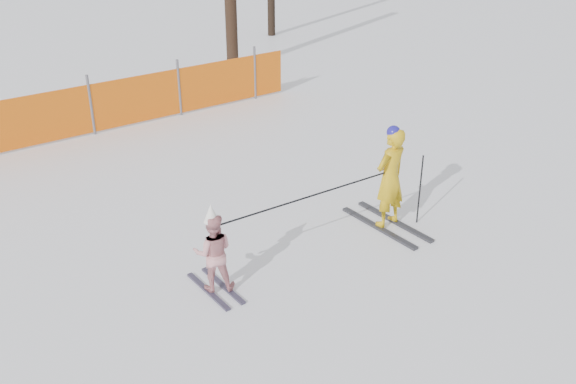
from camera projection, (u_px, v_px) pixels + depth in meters
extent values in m
plane|color=white|center=(310.00, 272.00, 8.60)|extent=(120.00, 120.00, 0.00)
cube|color=black|center=(378.00, 228.00, 9.65)|extent=(0.09, 1.54, 0.04)
cube|color=black|center=(394.00, 221.00, 9.83)|extent=(0.09, 1.54, 0.04)
imported|color=gold|center=(390.00, 178.00, 9.39)|extent=(0.59, 0.42, 1.53)
sphere|color=navy|center=(394.00, 132.00, 9.08)|extent=(0.20, 0.20, 0.20)
cube|color=black|center=(208.00, 291.00, 8.17)|extent=(0.09, 0.98, 0.03)
cube|color=black|center=(223.00, 285.00, 8.29)|extent=(0.09, 0.98, 0.03)
imported|color=pink|center=(213.00, 252.00, 8.00)|extent=(0.64, 0.60, 1.05)
cone|color=white|center=(211.00, 213.00, 7.75)|extent=(0.19, 0.19, 0.24)
cylinder|color=black|center=(420.00, 190.00, 9.60)|extent=(0.02, 0.02, 1.11)
cylinder|color=black|center=(309.00, 197.00, 8.59)|extent=(2.71, 0.12, 0.02)
cylinder|color=#595960|center=(91.00, 105.00, 12.96)|extent=(0.06, 0.06, 1.25)
cylinder|color=#595960|center=(179.00, 88.00, 14.03)|extent=(0.06, 0.06, 1.25)
cylinder|color=#595960|center=(255.00, 73.00, 15.10)|extent=(0.06, 0.06, 1.25)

